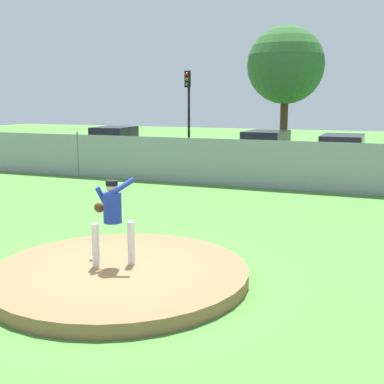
{
  "coord_description": "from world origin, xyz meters",
  "views": [
    {
      "loc": [
        4.25,
        -7.34,
        3.14
      ],
      "look_at": [
        0.12,
        3.19,
        1.04
      ],
      "focal_mm": 46.76,
      "sensor_mm": 36.0,
      "label": 1
    }
  ],
  "objects": [
    {
      "name": "ground_plane",
      "position": [
        0.0,
        6.0,
        0.0
      ],
      "size": [
        80.0,
        80.0,
        0.0
      ],
      "primitive_type": "plane",
      "color": "#4C8438"
    },
    {
      "name": "traffic_cone_orange",
      "position": [
        -3.29,
        12.15,
        0.26
      ],
      "size": [
        0.4,
        0.4,
        0.55
      ],
      "color": "orange",
      "rests_on": "asphalt_strip"
    },
    {
      "name": "parked_car_champagne",
      "position": [
        2.44,
        14.89,
        0.8
      ],
      "size": [
        1.91,
        4.66,
        1.65
      ],
      "color": "tan",
      "rests_on": "ground_plane"
    },
    {
      "name": "chainlink_fence",
      "position": [
        0.0,
        10.0,
        0.86
      ],
      "size": [
        38.05,
        0.07,
        1.83
      ],
      "color": "gray",
      "rests_on": "ground_plane"
    },
    {
      "name": "parked_car_teal",
      "position": [
        -0.69,
        14.05,
        0.85
      ],
      "size": [
        1.98,
        4.35,
        1.8
      ],
      "color": "#146066",
      "rests_on": "ground_plane"
    },
    {
      "name": "traffic_light_near",
      "position": [
        -6.31,
        18.99,
        3.21
      ],
      "size": [
        0.28,
        0.46,
        4.69
      ],
      "color": "black",
      "rests_on": "ground_plane"
    },
    {
      "name": "pitcher_youth",
      "position": [
        -0.17,
        0.09,
        1.17
      ],
      "size": [
        0.81,
        0.48,
        1.59
      ],
      "color": "silver",
      "rests_on": "pitchers_mound"
    },
    {
      "name": "parked_car_slate",
      "position": [
        -8.75,
        14.96,
        0.84
      ],
      "size": [
        2.15,
        4.29,
        1.77
      ],
      "color": "slate",
      "rests_on": "ground_plane"
    },
    {
      "name": "baseball",
      "position": [
        -0.68,
        0.16,
        0.26
      ],
      "size": [
        0.07,
        0.07,
        0.07
      ],
      "primitive_type": "sphere",
      "color": "white",
      "rests_on": "pitchers_mound"
    },
    {
      "name": "pitchers_mound",
      "position": [
        0.0,
        0.0,
        0.11
      ],
      "size": [
        4.53,
        4.53,
        0.23
      ],
      "primitive_type": "cylinder",
      "color": "olive",
      "rests_on": "ground_plane"
    },
    {
      "name": "asphalt_strip",
      "position": [
        0.0,
        14.5,
        0.0
      ],
      "size": [
        44.0,
        7.0,
        0.01
      ],
      "primitive_type": "cube",
      "color": "#2B2B2D",
      "rests_on": "ground_plane"
    },
    {
      "name": "tree_broad_left",
      "position": [
        -1.47,
        21.86,
        5.03
      ],
      "size": [
        4.39,
        4.39,
        7.25
      ],
      "color": "#4C331E",
      "rests_on": "ground_plane"
    }
  ]
}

